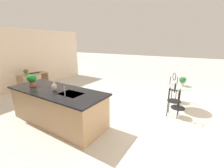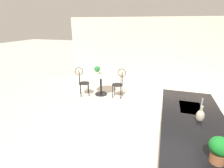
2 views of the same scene
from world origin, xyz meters
name	(u,v)px [view 2 (image 2 of 2)]	position (x,y,z in m)	size (l,w,h in m)	color
ground_plane	(142,145)	(0.00, 0.00, 0.00)	(40.00, 40.00, 0.00)	beige
wall_left_window	(158,52)	(-4.26, 0.00, 1.35)	(0.12, 7.80, 2.70)	beige
kitchen_island	(190,145)	(0.30, 0.85, 0.46)	(2.80, 1.06, 0.92)	tan
bistro_table	(101,83)	(-2.33, -1.81, 0.45)	(0.80, 0.80, 0.74)	black
chair_near_window	(119,82)	(-2.28, -1.13, 0.57)	(0.40, 0.49, 1.04)	black
chair_by_island	(82,80)	(-2.06, -2.41, 0.57)	(0.52, 0.52, 1.04)	black
sink_faucet	(202,104)	(-0.25, 1.03, 1.03)	(0.02, 0.02, 0.22)	#B2B5BA
potted_plant_on_table	(97,70)	(-2.36, -1.95, 0.91)	(0.21, 0.21, 0.30)	beige
potted_plant_counter_far	(220,149)	(1.15, 0.97, 1.11)	(0.24, 0.24, 0.34)	#9E603D
vase_on_counter	(200,116)	(0.25, 0.92, 1.03)	(0.13, 0.13, 0.29)	#BCB29E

